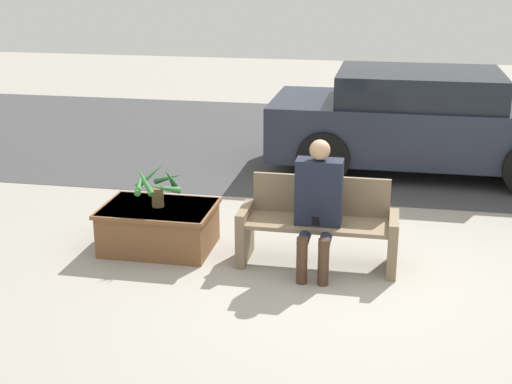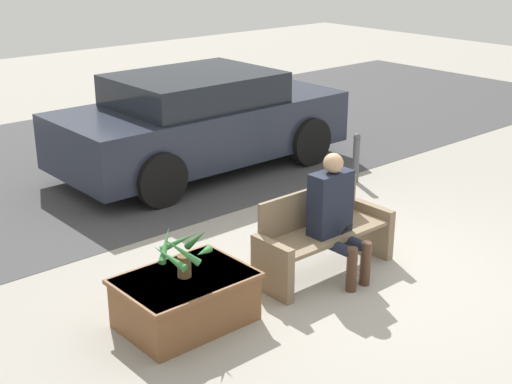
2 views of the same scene
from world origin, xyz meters
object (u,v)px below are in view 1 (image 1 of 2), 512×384
Objects in this scene: person_seated at (318,201)px; parked_car at (423,121)px; planter_box at (159,226)px; bench at (318,225)px; potted_plant at (156,184)px.

parked_car reaches higher than person_seated.
planter_box is 0.27× the size of parked_car.
potted_plant is at bearing 178.17° from bench.
person_seated is at bearing -7.28° from potted_plant.
planter_box is (-1.66, 0.21, -0.45)m from person_seated.
planter_box is 0.45m from potted_plant.
parked_car reaches higher than bench.
person_seated is 3.79m from parked_car.
person_seated is 1.73m from planter_box.
parked_car is (1.07, 3.64, 0.02)m from person_seated.
bench is 1.34× the size of planter_box.
planter_box is 2.12× the size of potted_plant.
planter_box is 4.40m from parked_car.
person_seated is 1.68m from potted_plant.
bench is 1.69m from potted_plant.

